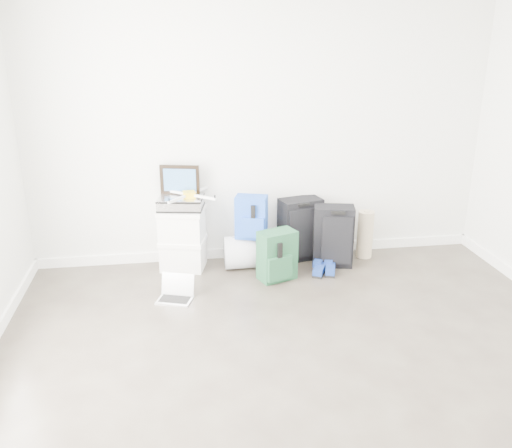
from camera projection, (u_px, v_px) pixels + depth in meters
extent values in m
plane|color=#312924|center=(326.00, 412.00, 3.32)|extent=(5.00, 5.00, 0.00)
cube|color=silver|center=(262.00, 125.00, 5.20)|extent=(4.50, 0.02, 2.70)
cube|color=white|center=(262.00, 251.00, 5.62)|extent=(4.50, 0.02, 0.10)
cube|color=white|center=(183.00, 255.00, 5.31)|extent=(0.47, 0.41, 0.26)
cube|color=white|center=(183.00, 241.00, 5.26)|extent=(0.50, 0.44, 0.04)
cube|color=white|center=(182.00, 226.00, 5.21)|extent=(0.47, 0.41, 0.26)
cube|color=white|center=(181.00, 211.00, 5.16)|extent=(0.50, 0.44, 0.04)
cube|color=#B2B2B7|center=(181.00, 203.00, 5.13)|extent=(0.46, 0.37, 0.12)
cube|color=black|center=(180.00, 180.00, 5.15)|extent=(0.37, 0.11, 0.28)
cube|color=#256195|center=(180.00, 180.00, 5.14)|extent=(0.30, 0.08, 0.22)
cube|color=yellow|center=(189.00, 194.00, 5.09)|extent=(0.12, 0.12, 0.05)
cube|color=white|center=(199.00, 191.00, 5.22)|extent=(0.21, 0.25, 0.02)
cube|color=white|center=(176.00, 192.00, 5.17)|extent=(0.25, 0.21, 0.02)
cube|color=white|center=(179.00, 199.00, 4.97)|extent=(0.21, 0.25, 0.02)
cube|color=white|center=(202.00, 197.00, 5.02)|extent=(0.25, 0.21, 0.02)
cylinder|color=gray|center=(251.00, 252.00, 5.31)|extent=(0.52, 0.32, 0.32)
cube|color=#18429E|center=(251.00, 217.00, 5.17)|extent=(0.34, 0.26, 0.41)
cube|color=#18429E|center=(253.00, 227.00, 5.10)|extent=(0.22, 0.12, 0.20)
cube|color=black|center=(300.00, 229.00, 5.47)|extent=(0.45, 0.33, 0.63)
cube|color=black|center=(303.00, 233.00, 5.35)|extent=(0.30, 0.10, 0.51)
cube|color=black|center=(304.00, 205.00, 5.26)|extent=(0.12, 0.05, 0.03)
cube|color=#163E26|center=(277.00, 255.00, 5.04)|extent=(0.39, 0.31, 0.47)
cube|color=#163E26|center=(279.00, 268.00, 4.96)|extent=(0.26, 0.15, 0.22)
cube|color=black|center=(333.00, 236.00, 5.32)|extent=(0.42, 0.30, 0.61)
cube|color=black|center=(337.00, 240.00, 5.21)|extent=(0.29, 0.10, 0.48)
cube|color=black|center=(338.00, 213.00, 5.12)|extent=(0.14, 0.06, 0.03)
cube|color=black|center=(319.00, 273.00, 5.21)|extent=(0.19, 0.25, 0.02)
cube|color=#1A329C|center=(320.00, 269.00, 5.19)|extent=(0.18, 0.24, 0.06)
cube|color=black|center=(330.00, 272.00, 5.22)|extent=(0.16, 0.26, 0.02)
cube|color=#1A329C|center=(330.00, 268.00, 5.21)|extent=(0.15, 0.25, 0.06)
cylinder|color=tan|center=(365.00, 234.00, 5.53)|extent=(0.16, 0.16, 0.49)
cube|color=silver|center=(175.00, 300.00, 4.69)|extent=(0.34, 0.29, 0.01)
cube|color=black|center=(175.00, 299.00, 4.69)|extent=(0.28, 0.21, 0.00)
cube|color=black|center=(178.00, 284.00, 4.75)|extent=(0.28, 0.11, 0.19)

